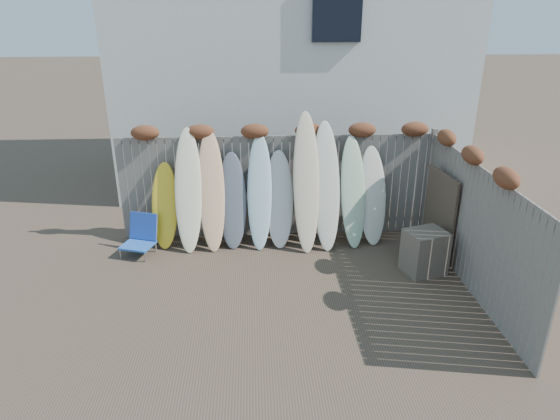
{
  "coord_description": "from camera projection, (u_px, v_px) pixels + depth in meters",
  "views": [
    {
      "loc": [
        -0.44,
        -6.69,
        4.27
      ],
      "look_at": [
        0.0,
        1.2,
        1.0
      ],
      "focal_mm": 32.0,
      "sensor_mm": 36.0,
      "label": 1
    }
  ],
  "objects": [
    {
      "name": "surfboard_2",
      "position": [
        212.0,
        191.0,
        9.16
      ],
      "size": [
        0.52,
        0.79,
        2.17
      ],
      "primitive_type": "ellipsoid",
      "rotation": [
        -0.31,
        0.0,
        0.06
      ],
      "color": "#EE9B7F",
      "rests_on": "ground"
    },
    {
      "name": "surfboard_9",
      "position": [
        372.0,
        196.0,
        9.44
      ],
      "size": [
        0.57,
        0.68,
        1.82
      ],
      "primitive_type": "ellipsoid",
      "rotation": [
        -0.31,
        0.0,
        0.07
      ],
      "color": "beige",
      "rests_on": "ground"
    },
    {
      "name": "lattice_panel",
      "position": [
        439.0,
        215.0,
        8.88
      ],
      "size": [
        0.17,
        1.04,
        1.57
      ],
      "primitive_type": "cube",
      "rotation": [
        0.0,
        0.0,
        0.13
      ],
      "color": "brown",
      "rests_on": "ground"
    },
    {
      "name": "right_fence",
      "position": [
        475.0,
        221.0,
        7.78
      ],
      "size": [
        0.28,
        4.4,
        2.24
      ],
      "color": "slate",
      "rests_on": "ground"
    },
    {
      "name": "surfboard_3",
      "position": [
        232.0,
        201.0,
        9.29
      ],
      "size": [
        0.53,
        0.63,
        1.75
      ],
      "primitive_type": "ellipsoid",
      "rotation": [
        -0.31,
        0.0,
        0.01
      ],
      "color": "#545964",
      "rests_on": "ground"
    },
    {
      "name": "surfboard_4",
      "position": [
        260.0,
        192.0,
        9.23
      ],
      "size": [
        0.5,
        0.76,
        2.09
      ],
      "primitive_type": "ellipsoid",
      "rotation": [
        -0.31,
        0.0,
        -0.06
      ],
      "color": "silver",
      "rests_on": "ground"
    },
    {
      "name": "house",
      "position": [
        288.0,
        50.0,
        12.62
      ],
      "size": [
        8.5,
        5.5,
        6.33
      ],
      "color": "silver",
      "rests_on": "ground"
    },
    {
      "name": "wooden_crate",
      "position": [
        425.0,
        252.0,
        8.46
      ],
      "size": [
        0.78,
        0.7,
        0.75
      ],
      "primitive_type": "cube",
      "rotation": [
        0.0,
        0.0,
        0.3
      ],
      "color": "#68594E",
      "rests_on": "ground"
    },
    {
      "name": "beach_chair",
      "position": [
        141.0,
        236.0,
        9.15
      ],
      "size": [
        0.69,
        0.72,
        0.72
      ],
      "color": "#2357B3",
      "rests_on": "ground"
    },
    {
      "name": "back_fence",
      "position": [
        280.0,
        177.0,
        9.58
      ],
      "size": [
        6.05,
        0.28,
        2.24
      ],
      "color": "slate",
      "rests_on": "ground"
    },
    {
      "name": "surfboard_5",
      "position": [
        279.0,
        199.0,
        9.32
      ],
      "size": [
        0.53,
        0.64,
        1.78
      ],
      "primitive_type": "ellipsoid",
      "rotation": [
        -0.31,
        0.0,
        -0.01
      ],
      "color": "silver",
      "rests_on": "ground"
    },
    {
      "name": "surfboard_6",
      "position": [
        306.0,
        183.0,
        9.11
      ],
      "size": [
        0.48,
        0.87,
        2.49
      ],
      "primitive_type": "ellipsoid",
      "rotation": [
        -0.31,
        0.0,
        0.0
      ],
      "color": "beige",
      "rests_on": "ground"
    },
    {
      "name": "surfboard_0",
      "position": [
        165.0,
        206.0,
        9.3
      ],
      "size": [
        0.54,
        0.61,
        1.57
      ],
      "primitive_type": "ellipsoid",
      "rotation": [
        -0.31,
        0.0,
        -0.09
      ],
      "color": "yellow",
      "rests_on": "ground"
    },
    {
      "name": "ground",
      "position": [
        284.0,
        298.0,
        7.82
      ],
      "size": [
        80.0,
        80.0,
        0.0
      ],
      "primitive_type": "plane",
      "color": "#493A2D"
    },
    {
      "name": "surfboard_8",
      "position": [
        353.0,
        192.0,
        9.31
      ],
      "size": [
        0.53,
        0.76,
        2.03
      ],
      "primitive_type": "ellipsoid",
      "rotation": [
        -0.31,
        0.0,
        0.08
      ],
      "color": "#AECEA9",
      "rests_on": "ground"
    },
    {
      "name": "surfboard_7",
      "position": [
        326.0,
        187.0,
        9.19
      ],
      "size": [
        0.54,
        0.83,
        2.31
      ],
      "primitive_type": "ellipsoid",
      "rotation": [
        -0.31,
        0.0,
        0.04
      ],
      "color": "beige",
      "rests_on": "ground"
    },
    {
      "name": "surfboard_1",
      "position": [
        188.0,
        191.0,
        9.12
      ],
      "size": [
        0.51,
        0.79,
        2.21
      ],
      "primitive_type": "ellipsoid",
      "rotation": [
        -0.31,
        0.0,
        -0.03
      ],
      "color": "#FBF4C9",
      "rests_on": "ground"
    }
  ]
}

